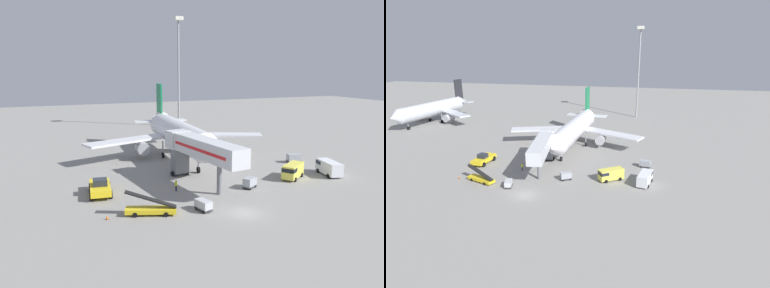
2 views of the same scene
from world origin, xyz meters
TOP-DOWN VIEW (x-y plane):
  - ground_plane at (0.00, 0.00)m, footprint 300.00×300.00m
  - airplane_at_gate at (2.88, 30.77)m, footprint 36.39×36.54m
  - jet_bridge at (-0.39, 12.94)m, footprint 5.67×18.60m
  - pushback_tug at (-15.08, 13.82)m, footprint 3.64×6.77m
  - belt_loader_truck at (-10.68, 3.92)m, footprint 6.37×3.76m
  - service_van_outer_right at (14.66, 9.92)m, footprint 5.31×4.48m
  - service_van_outer_left at (21.58, 9.46)m, footprint 3.20×5.63m
  - baggage_cart_mid_left at (-4.30, 2.65)m, footprint 1.71×2.50m
  - baggage_cart_far_right at (21.55, 18.62)m, footprint 2.64×1.88m
  - baggage_cart_far_left at (5.79, 8.31)m, footprint 2.52×2.16m
  - ground_crew_worker_foreground at (-4.74, 11.19)m, footprint 0.45×0.45m
  - safety_cone_alpha at (-15.86, 4.43)m, footprint 0.35×0.35m
  - airplane_background at (-50.17, 47.30)m, footprint 30.83×33.09m
  - apron_light_mast at (17.81, 69.43)m, footprint 2.40×2.40m

SIDE VIEW (x-z plane):
  - ground_plane at x=0.00m, z-range 0.00..0.00m
  - safety_cone_alpha at x=-15.86m, z-range 0.00..0.53m
  - belt_loader_truck at x=-10.68m, z-range -0.76..2.26m
  - baggage_cart_mid_left at x=-4.30m, z-range 0.08..1.45m
  - baggage_cart_far_right at x=21.55m, z-range 0.08..1.64m
  - baggage_cart_far_left at x=5.79m, z-range 0.08..1.66m
  - ground_crew_worker_foreground at x=-4.74m, z-range 0.05..1.72m
  - pushback_tug at x=-15.08m, z-range -0.08..2.26m
  - service_van_outer_left at x=21.58m, z-range 0.16..2.49m
  - service_van_outer_right at x=14.66m, z-range 0.16..2.53m
  - airplane_background at x=-50.17m, z-range -2.01..11.42m
  - airplane_at_gate at x=2.88m, z-range -2.11..11.77m
  - jet_bridge at x=-0.39m, z-range 1.84..9.20m
  - apron_light_mast at x=17.81m, z-range 5.44..37.26m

